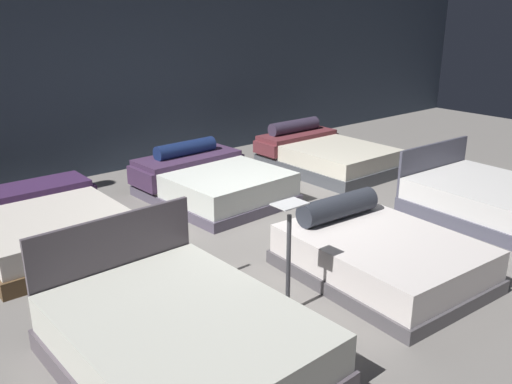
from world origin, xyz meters
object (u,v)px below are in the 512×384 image
at_px(bed_3, 44,225).
at_px(bed_4, 211,182).
at_px(bed_2, 499,203).
at_px(bed_5, 325,156).
at_px(price_sign, 288,272).
at_px(bed_0, 181,340).
at_px(bed_1, 379,255).

xyz_separation_m(bed_3, bed_4, (2.37, 0.04, 0.03)).
relative_size(bed_2, bed_3, 1.06).
bearing_deg(bed_5, price_sign, -140.71).
bearing_deg(price_sign, bed_5, 39.54).
bearing_deg(bed_3, bed_0, -90.25).
xyz_separation_m(bed_0, bed_4, (2.38, 3.00, 0.01)).
height_order(bed_0, price_sign, price_sign).
relative_size(bed_0, bed_3, 1.01).
bearing_deg(price_sign, bed_1, -3.60).
bearing_deg(bed_2, bed_3, 150.66).
height_order(bed_0, bed_3, bed_0).
xyz_separation_m(bed_2, price_sign, (-3.61, 0.07, 0.18)).
relative_size(bed_0, bed_2, 0.95).
bearing_deg(bed_3, bed_1, -51.87).
xyz_separation_m(bed_2, bed_4, (-2.38, 3.00, 0.03)).
xyz_separation_m(bed_0, bed_3, (0.02, 2.96, -0.02)).
bearing_deg(bed_4, bed_1, -93.79).
distance_m(bed_0, price_sign, 1.16).
distance_m(bed_2, price_sign, 3.62).
distance_m(bed_1, price_sign, 1.20).
height_order(bed_1, price_sign, price_sign).
height_order(bed_3, bed_4, bed_4).
relative_size(bed_0, bed_5, 1.01).
distance_m(bed_4, bed_5, 2.29).
distance_m(bed_1, bed_5, 3.79).
xyz_separation_m(bed_0, bed_2, (4.77, 0.00, -0.02)).
relative_size(bed_1, bed_3, 0.95).
relative_size(bed_3, bed_5, 1.00).
bearing_deg(bed_5, bed_4, 179.17).
xyz_separation_m(bed_2, bed_5, (-0.09, 2.98, 0.02)).
distance_m(bed_0, bed_5, 5.54).
height_order(bed_2, bed_4, bed_2).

